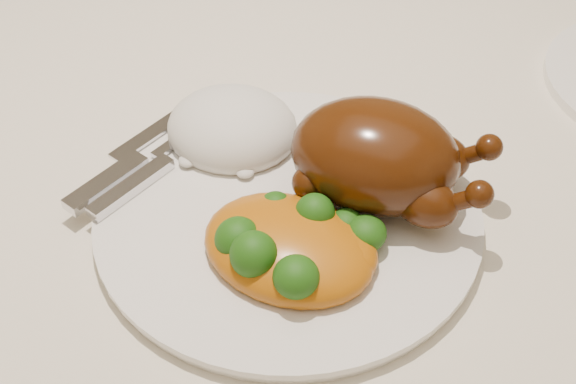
% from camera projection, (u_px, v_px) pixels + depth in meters
% --- Properties ---
extents(dining_table, '(1.60, 0.90, 0.76)m').
position_uv_depth(dining_table, '(240.00, 151.00, 0.86)').
color(dining_table, brown).
rests_on(dining_table, floor).
extents(tablecloth, '(1.73, 1.03, 0.18)m').
position_uv_depth(tablecloth, '(237.00, 97.00, 0.81)').
color(tablecloth, silver).
rests_on(tablecloth, dining_table).
extents(dinner_plate, '(0.31, 0.31, 0.01)m').
position_uv_depth(dinner_plate, '(288.00, 216.00, 0.64)').
color(dinner_plate, white).
rests_on(dinner_plate, tablecloth).
extents(roast_chicken, '(0.17, 0.12, 0.09)m').
position_uv_depth(roast_chicken, '(380.00, 157.00, 0.62)').
color(roast_chicken, '#482007').
rests_on(roast_chicken, dinner_plate).
extents(rice_mound, '(0.13, 0.12, 0.06)m').
position_uv_depth(rice_mound, '(232.00, 129.00, 0.69)').
color(rice_mound, white).
rests_on(rice_mound, dinner_plate).
extents(mac_and_cheese, '(0.13, 0.10, 0.06)m').
position_uv_depth(mac_and_cheese, '(293.00, 248.00, 0.59)').
color(mac_and_cheese, '#C0760C').
rests_on(mac_and_cheese, dinner_plate).
extents(cutlery, '(0.06, 0.19, 0.01)m').
position_uv_depth(cutlery, '(138.00, 165.00, 0.67)').
color(cutlery, silver).
rests_on(cutlery, dinner_plate).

